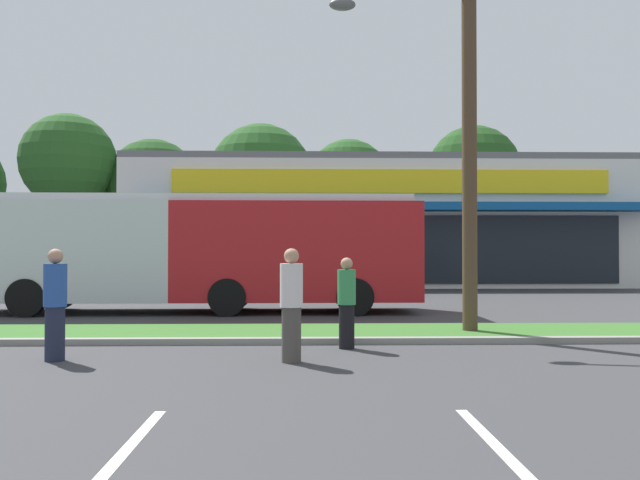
{
  "coord_description": "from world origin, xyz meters",
  "views": [
    {
      "loc": [
        1.46,
        0.7,
        1.73
      ],
      "look_at": [
        1.9,
        18.1,
        2.01
      ],
      "focal_mm": 36.68,
      "sensor_mm": 36.0,
      "label": 1
    }
  ],
  "objects": [
    {
      "name": "city_bus",
      "position": [
        -1.49,
        19.11,
        1.77
      ],
      "size": [
        12.33,
        2.76,
        3.25
      ],
      "rotation": [
        0.0,
        0.0,
        3.15
      ],
      "color": "#AD191E",
      "rests_on": "ground_plane"
    },
    {
      "name": "curb_lip",
      "position": [
        0.0,
        12.78,
        0.06
      ],
      "size": [
        56.0,
        0.24,
        0.12
      ],
      "primitive_type": "cube",
      "color": "gray",
      "rests_on": "ground_plane"
    },
    {
      "name": "car_0",
      "position": [
        3.12,
        25.27,
        0.74
      ],
      "size": [
        4.23,
        1.95,
        1.42
      ],
      "color": "#0C3F1E",
      "rests_on": "ground_plane"
    },
    {
      "name": "storefront_building",
      "position": [
        5.42,
        36.25,
        3.12
      ],
      "size": [
        24.7,
        13.83,
        6.22
      ],
      "color": "silver",
      "rests_on": "ground_plane"
    },
    {
      "name": "tree_mid",
      "position": [
        -1.39,
        44.15,
        6.72
      ],
      "size": [
        6.86,
        6.86,
        10.16
      ],
      "color": "#473323",
      "rests_on": "ground_plane"
    },
    {
      "name": "utility_pole",
      "position": [
        4.68,
        13.85,
        5.24
      ],
      "size": [
        3.13,
        2.38,
        9.8
      ],
      "color": "#4C3826",
      "rests_on": "ground_plane"
    },
    {
      "name": "car_3",
      "position": [
        -2.35,
        24.86,
        0.8
      ],
      "size": [
        4.43,
        1.89,
        1.56
      ],
      "color": "maroon",
      "rests_on": "ground_plane"
    },
    {
      "name": "pedestrian_near_bench",
      "position": [
        2.22,
        12.22,
        0.81
      ],
      "size": [
        0.32,
        0.32,
        1.61
      ],
      "rotation": [
        0.0,
        0.0,
        3.23
      ],
      "color": "black",
      "rests_on": "ground_plane"
    },
    {
      "name": "tree_mid_left",
      "position": [
        -8.65,
        44.69,
        6.07
      ],
      "size": [
        6.25,
        6.25,
        9.21
      ],
      "color": "#473323",
      "rests_on": "ground_plane"
    },
    {
      "name": "pedestrian_mid",
      "position": [
        1.27,
        10.83,
        0.89
      ],
      "size": [
        0.36,
        0.36,
        1.76
      ],
      "rotation": [
        0.0,
        0.0,
        1.86
      ],
      "color": "#47423D",
      "rests_on": "ground_plane"
    },
    {
      "name": "grass_median",
      "position": [
        0.0,
        14.0,
        0.06
      ],
      "size": [
        56.0,
        2.2,
        0.12
      ],
      "primitive_type": "cube",
      "color": "#386B28",
      "rests_on": "ground_plane"
    },
    {
      "name": "pedestrian_far",
      "position": [
        -2.44,
        11.05,
        0.88
      ],
      "size": [
        0.35,
        0.35,
        1.76
      ],
      "rotation": [
        0.0,
        0.0,
        3.06
      ],
      "color": "#1E2338",
      "rests_on": "ground_plane"
    },
    {
      "name": "tree_right",
      "position": [
        12.5,
        42.66,
        6.78
      ],
      "size": [
        6.05,
        6.05,
        9.83
      ],
      "color": "#473323",
      "rests_on": "ground_plane"
    },
    {
      "name": "tree_left",
      "position": [
        -13.58,
        42.65,
        7.44
      ],
      "size": [
        6.0,
        6.0,
        10.46
      ],
      "color": "#473323",
      "rests_on": "ground_plane"
    },
    {
      "name": "tree_mid_right",
      "position": [
        4.65,
        46.86,
        6.69
      ],
      "size": [
        5.84,
        5.84,
        9.63
      ],
      "color": "#473323",
      "rests_on": "ground_plane"
    }
  ]
}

